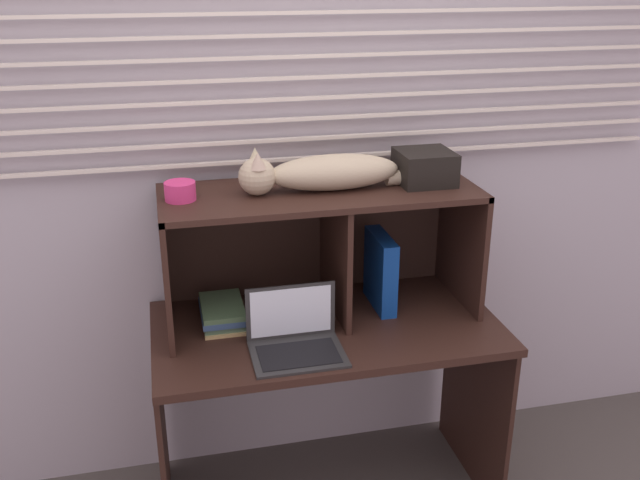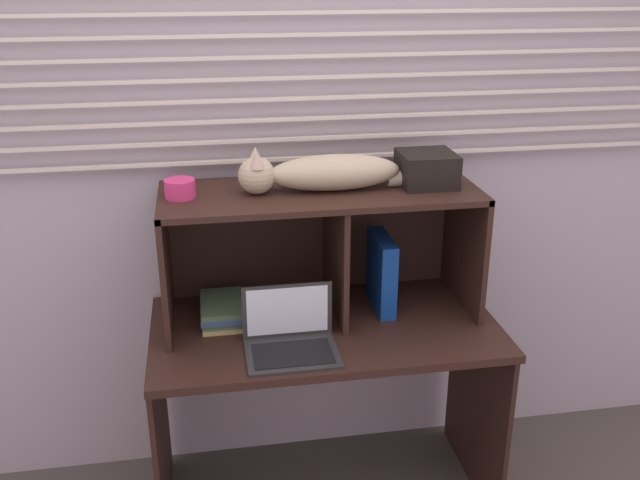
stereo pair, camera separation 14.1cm
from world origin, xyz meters
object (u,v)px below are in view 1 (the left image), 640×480
at_px(cat, 324,173).
at_px(laptop, 295,339).
at_px(book_stack, 222,313).
at_px(small_basket, 180,191).
at_px(storage_box, 425,167).
at_px(binder_upright, 380,271).

height_order(cat, laptop, cat).
height_order(cat, book_stack, cat).
distance_m(cat, laptop, 0.59).
xyz_separation_m(small_basket, storage_box, (0.87, 0.00, 0.03)).
distance_m(cat, binder_upright, 0.46).
bearing_deg(storage_box, book_stack, -179.88).
xyz_separation_m(cat, storage_box, (0.37, -0.00, -0.00)).
height_order(cat, small_basket, cat).
bearing_deg(cat, small_basket, -180.00).
xyz_separation_m(cat, binder_upright, (0.22, -0.00, -0.40)).
height_order(laptop, small_basket, small_basket).
bearing_deg(binder_upright, small_basket, 180.00).
bearing_deg(book_stack, storage_box, 0.12).
distance_m(laptop, book_stack, 0.34).
height_order(cat, storage_box, cat).
relative_size(cat, binder_upright, 2.82).
relative_size(binder_upright, book_stack, 1.15).
distance_m(book_stack, small_basket, 0.49).
bearing_deg(book_stack, cat, 0.25).
distance_m(laptop, small_basket, 0.63).
height_order(small_basket, storage_box, storage_box).
distance_m(binder_upright, storage_box, 0.42).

